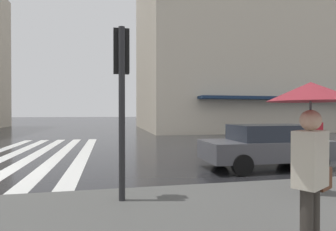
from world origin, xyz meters
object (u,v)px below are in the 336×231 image
object	(u,v)px
traffic_signal_post	(121,76)
car_dark_grey	(268,145)
pedestrian_in_red_jacket	(313,146)
pedestrian_with_floral_umbrella	(311,124)

from	to	relation	value
traffic_signal_post	car_dark_grey	bearing A→B (deg)	-60.07
car_dark_grey	traffic_signal_post	bearing A→B (deg)	119.93
traffic_signal_post	pedestrian_in_red_jacket	size ratio (longest dim) A/B	1.94
traffic_signal_post	car_dark_grey	xyz separation A→B (m)	(2.75, -4.77, -1.74)
traffic_signal_post	pedestrian_with_floral_umbrella	size ratio (longest dim) A/B	1.65
traffic_signal_post	pedestrian_with_floral_umbrella	world-z (taller)	traffic_signal_post
traffic_signal_post	pedestrian_with_floral_umbrella	bearing A→B (deg)	-147.06
pedestrian_with_floral_umbrella	pedestrian_in_red_jacket	xyz separation A→B (m)	(2.40, -1.98, -0.55)
pedestrian_with_floral_umbrella	pedestrian_in_red_jacket	size ratio (longest dim) A/B	1.18
traffic_signal_post	car_dark_grey	world-z (taller)	traffic_signal_post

